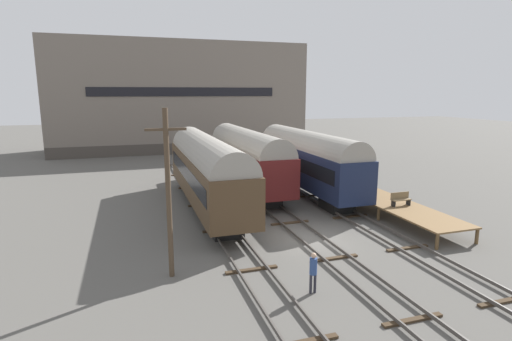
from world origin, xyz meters
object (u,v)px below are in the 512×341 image
Objects in this scene: bench at (400,199)px; person_worker at (313,269)px; train_car_brown at (207,168)px; utility_pole at (168,192)px; train_car_maroon at (247,156)px; train_car_navy at (308,158)px.

bench is 12.44m from person_worker.
train_car_brown is 11.07m from utility_pole.
bench is at bearing -28.73° from train_car_brown.
bench is at bearing -57.03° from train_car_maroon.
train_car_maroon is (-4.49, 2.76, -0.01)m from train_car_navy.
train_car_brown is 14.14m from person_worker.
train_car_navy is 17.60m from person_worker.
train_car_navy is at bearing 13.07° from train_car_brown.
train_car_brown is (-8.99, -2.09, 0.04)m from train_car_navy.
train_car_brown is 6.61m from train_car_maroon.
bench is 16.27m from utility_pole.
train_car_navy is at bearing -31.57° from train_car_maroon.
train_car_brown reaches higher than train_car_maroon.
bench is at bearing 13.99° from utility_pole.
train_car_navy is 11.38× the size of bench.
train_car_navy is 9.19m from bench.
person_worker is at bearing -98.03° from train_car_maroon.
utility_pole reaches higher than train_car_navy.
train_car_maroon is 2.03× the size of utility_pole.
train_car_maroon is at bearing 122.97° from bench.
person_worker is 7.22m from utility_pole.
person_worker is at bearing -143.57° from bench.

